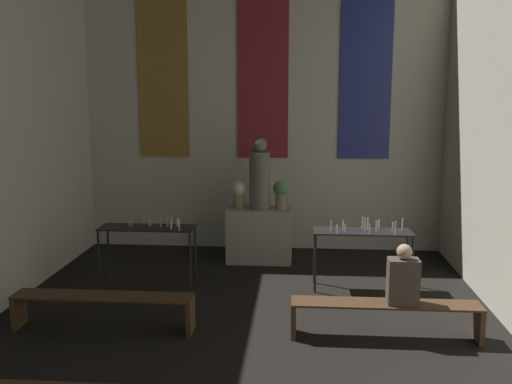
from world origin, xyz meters
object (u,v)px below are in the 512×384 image
(pew_back_left, at_px, (103,304))
(pew_back_right, at_px, (385,312))
(flower_vase_left, at_px, (239,192))
(candle_rack_left, at_px, (148,234))
(altar, at_px, (260,235))
(statue, at_px, (260,177))
(person_seated, at_px, (403,278))
(candle_rack_right, at_px, (363,238))
(flower_vase_right, at_px, (281,192))

(pew_back_left, xyz_separation_m, pew_back_right, (3.45, 0.00, 0.00))
(flower_vase_left, distance_m, pew_back_right, 3.83)
(candle_rack_left, bearing_deg, altar, 39.32)
(statue, height_order, person_seated, statue)
(flower_vase_left, bearing_deg, statue, -0.00)
(flower_vase_left, distance_m, candle_rack_right, 2.43)
(pew_back_left, height_order, person_seated, person_seated)
(altar, height_order, statue, statue)
(statue, xyz_separation_m, candle_rack_left, (-1.62, -1.32, -0.71))
(pew_back_right, bearing_deg, person_seated, -0.00)
(statue, relative_size, pew_back_left, 0.55)
(flower_vase_left, xyz_separation_m, pew_back_left, (-1.36, -3.08, -0.89))
(flower_vase_left, bearing_deg, pew_back_left, -113.83)
(candle_rack_left, distance_m, pew_back_right, 3.80)
(altar, relative_size, candle_rack_right, 0.77)
(person_seated, bearing_deg, candle_rack_left, 153.52)
(flower_vase_left, relative_size, flower_vase_right, 1.00)
(flower_vase_right, xyz_separation_m, person_seated, (1.55, -3.08, -0.47))
(flower_vase_right, height_order, pew_back_left, flower_vase_right)
(flower_vase_right, distance_m, pew_back_left, 3.83)
(altar, height_order, candle_rack_right, candle_rack_right)
(candle_rack_right, height_order, pew_back_left, candle_rack_right)
(candle_rack_right, bearing_deg, pew_back_right, -86.87)
(candle_rack_left, xyz_separation_m, candle_rack_right, (3.25, -0.00, 0.00))
(candle_rack_left, bearing_deg, pew_back_right, -27.77)
(candle_rack_left, relative_size, candle_rack_right, 1.00)
(statue, xyz_separation_m, pew_back_left, (-1.73, -3.08, -1.16))
(altar, distance_m, candle_rack_left, 2.11)
(flower_vase_right, height_order, pew_back_right, flower_vase_right)
(flower_vase_right, bearing_deg, pew_back_left, -124.12)
(statue, distance_m, candle_rack_right, 2.22)
(flower_vase_left, relative_size, pew_back_right, 0.22)
(altar, relative_size, statue, 0.91)
(flower_vase_left, bearing_deg, candle_rack_left, -133.43)
(statue, relative_size, flower_vase_left, 2.50)
(altar, relative_size, flower_vase_right, 2.28)
(candle_rack_left, bearing_deg, candle_rack_right, -0.03)
(pew_back_left, bearing_deg, flower_vase_left, 66.17)
(pew_back_left, relative_size, person_seated, 3.11)
(flower_vase_right, distance_m, candle_rack_left, 2.42)
(candle_rack_right, bearing_deg, flower_vase_left, 146.37)
(statue, distance_m, flower_vase_right, 0.45)
(statue, distance_m, flower_vase_left, 0.45)
(flower_vase_left, xyz_separation_m, candle_rack_left, (-1.25, -1.32, -0.44))
(flower_vase_left, distance_m, pew_back_left, 3.49)
(pew_back_left, bearing_deg, pew_back_right, 0.00)
(candle_rack_left, height_order, pew_back_right, candle_rack_left)
(altar, distance_m, statue, 1.03)
(pew_back_left, bearing_deg, altar, 60.77)
(statue, height_order, candle_rack_right, statue)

